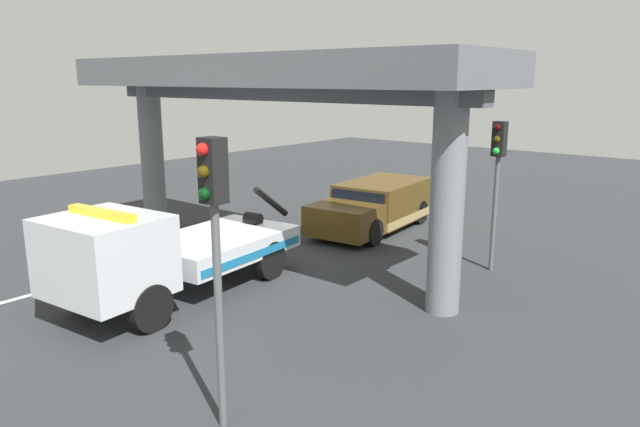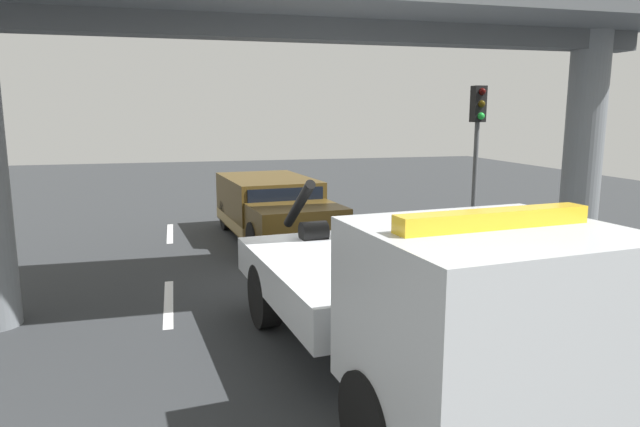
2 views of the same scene
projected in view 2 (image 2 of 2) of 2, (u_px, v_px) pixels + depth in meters
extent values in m
cube|color=#2D3033|center=(317.00, 293.00, 10.56)|extent=(60.00, 40.00, 0.10)
cube|color=silver|center=(170.00, 233.00, 15.59)|extent=(2.60, 0.16, 0.01)
cube|color=silver|center=(169.00, 302.00, 9.87)|extent=(2.60, 0.16, 0.01)
cube|color=silver|center=(346.00, 276.00, 8.27)|extent=(4.07, 2.78, 0.55)
cube|color=silver|center=(488.00, 316.00, 5.11)|extent=(2.27, 2.50, 1.65)
cube|color=black|center=(539.00, 298.00, 4.48)|extent=(0.29, 2.20, 0.66)
cube|color=#196B9E|center=(416.00, 273.00, 8.70)|extent=(3.63, 0.40, 0.20)
cylinder|color=black|center=(299.00, 205.00, 10.16)|extent=(1.42, 0.32, 1.07)
cylinder|color=black|center=(314.00, 232.00, 9.48)|extent=(0.40, 0.48, 0.36)
cube|color=yellow|center=(494.00, 219.00, 4.95)|extent=(0.44, 1.93, 0.16)
cylinder|color=black|center=(554.00, 385.00, 5.82)|extent=(1.03, 0.42, 1.00)
cylinder|color=black|center=(375.00, 424.00, 5.11)|extent=(1.03, 0.42, 1.00)
cylinder|color=black|center=(384.00, 282.00, 9.42)|extent=(1.03, 0.42, 1.00)
cylinder|color=black|center=(265.00, 296.00, 8.70)|extent=(1.03, 0.42, 1.00)
cube|color=#4C3814|center=(267.00, 202.00, 15.40)|extent=(3.66, 2.54, 1.35)
cube|color=#4C3814|center=(297.00, 226.00, 13.05)|extent=(1.94, 2.28, 0.95)
cube|color=black|center=(286.00, 200.00, 13.74)|extent=(0.26, 1.93, 0.59)
cube|color=#9E8451|center=(268.00, 219.00, 15.49)|extent=(3.69, 2.56, 0.28)
cylinder|color=black|center=(332.00, 234.00, 13.57)|extent=(0.86, 0.36, 0.84)
cylinder|color=black|center=(255.00, 240.00, 12.90)|extent=(0.86, 0.36, 0.84)
cylinder|color=black|center=(290.00, 211.00, 16.69)|extent=(0.86, 0.36, 0.84)
cylinder|color=black|center=(227.00, 215.00, 16.03)|extent=(0.86, 0.36, 0.84)
cylinder|color=slate|center=(582.00, 158.00, 11.04)|extent=(0.74, 0.74, 4.85)
cube|color=#4A4E52|center=(323.00, 31.00, 9.32)|extent=(0.50, 12.27, 0.36)
cylinder|color=#515456|center=(474.00, 183.00, 14.37)|extent=(0.12, 0.12, 3.09)
cube|color=black|center=(478.00, 104.00, 14.01)|extent=(0.28, 0.32, 0.90)
sphere|color=#360605|center=(482.00, 92.00, 13.81)|extent=(0.18, 0.18, 0.18)
sphere|color=#3A2D06|center=(482.00, 104.00, 13.86)|extent=(0.18, 0.18, 0.18)
sphere|color=green|center=(481.00, 116.00, 13.92)|extent=(0.18, 0.18, 0.18)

